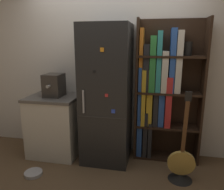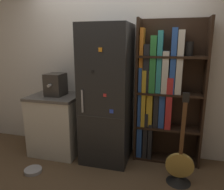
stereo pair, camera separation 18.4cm
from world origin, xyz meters
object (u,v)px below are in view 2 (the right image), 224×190
Objects in this scene: refrigerator at (107,95)px; pet_bowl at (33,170)px; bookshelf at (162,92)px; guitar at (179,170)px; espresso_machine at (56,84)px.

refrigerator is 8.36× the size of pet_bowl.
pet_bowl is (-1.59, -0.83, -0.98)m from bookshelf.
guitar is 1.89m from pet_bowl.
pet_bowl is at bearing -142.94° from refrigerator.
refrigerator is 1.41m from pet_bowl.
espresso_machine is (-0.79, -0.01, 0.11)m from refrigerator.
refrigerator reaches higher than espresso_machine.
bookshelf is 1.71× the size of guitar.
pet_bowl is (-1.86, -0.28, -0.14)m from guitar.
bookshelf is at bearing 116.80° from guitar.
refrigerator reaches higher than guitar.
espresso_machine is at bearing -172.62° from bookshelf.
bookshelf is 8.67× the size of pet_bowl.
guitar is at bearing -19.14° from refrigerator.
bookshelf reaches higher than refrigerator.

